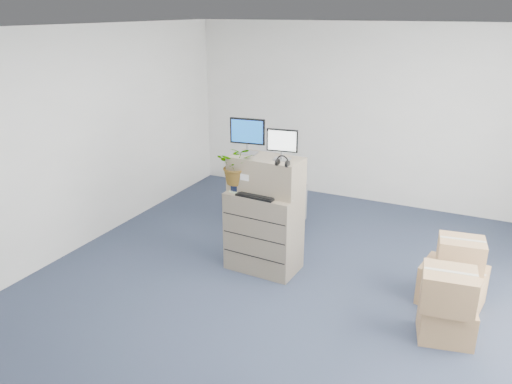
% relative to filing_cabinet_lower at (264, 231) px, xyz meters
% --- Properties ---
extents(ground, '(7.00, 7.00, 0.00)m').
position_rel_filing_cabinet_lower_xyz_m(ground, '(0.57, -0.68, -0.49)').
color(ground, '#242C42').
rests_on(ground, ground).
extents(wall_back, '(6.00, 0.02, 2.80)m').
position_rel_filing_cabinet_lower_xyz_m(wall_back, '(0.57, 2.83, 0.91)').
color(wall_back, silver).
rests_on(wall_back, ground).
extents(filing_cabinet_lower, '(0.86, 0.55, 0.97)m').
position_rel_filing_cabinet_lower_xyz_m(filing_cabinet_lower, '(0.00, 0.00, 0.00)').
color(filing_cabinet_lower, gray).
rests_on(filing_cabinet_lower, ground).
extents(filing_cabinet_upper, '(0.85, 0.46, 0.42)m').
position_rel_filing_cabinet_lower_xyz_m(filing_cabinet_upper, '(0.00, 0.05, 0.69)').
color(filing_cabinet_upper, gray).
rests_on(filing_cabinet_upper, filing_cabinet_lower).
extents(monitor_left, '(0.42, 0.18, 0.41)m').
position_rel_filing_cabinet_lower_xyz_m(monitor_left, '(-0.26, 0.09, 1.13)').
color(monitor_left, '#99999E').
rests_on(monitor_left, filing_cabinet_upper).
extents(monitor_right, '(0.35, 0.16, 0.35)m').
position_rel_filing_cabinet_lower_xyz_m(monitor_right, '(0.20, 0.03, 1.10)').
color(monitor_right, '#99999E').
rests_on(monitor_right, filing_cabinet_upper).
extents(headphones, '(0.14, 0.02, 0.14)m').
position_rel_filing_cabinet_lower_xyz_m(headphones, '(0.29, -0.15, 0.94)').
color(headphones, black).
rests_on(headphones, filing_cabinet_upper).
extents(keyboard, '(0.48, 0.23, 0.02)m').
position_rel_filing_cabinet_lower_xyz_m(keyboard, '(-0.02, -0.15, 0.50)').
color(keyboard, black).
rests_on(keyboard, filing_cabinet_lower).
extents(mouse, '(0.11, 0.08, 0.03)m').
position_rel_filing_cabinet_lower_xyz_m(mouse, '(0.36, -0.13, 0.50)').
color(mouse, silver).
rests_on(mouse, filing_cabinet_lower).
extents(water_bottle, '(0.07, 0.07, 0.23)m').
position_rel_filing_cabinet_lower_xyz_m(water_bottle, '(0.05, 0.02, 0.60)').
color(water_bottle, gray).
rests_on(water_bottle, filing_cabinet_lower).
extents(phone_dock, '(0.06, 0.05, 0.13)m').
position_rel_filing_cabinet_lower_xyz_m(phone_dock, '(-0.03, 0.01, 0.53)').
color(phone_dock, silver).
rests_on(phone_dock, filing_cabinet_lower).
extents(external_drive, '(0.23, 0.19, 0.06)m').
position_rel_filing_cabinet_lower_xyz_m(external_drive, '(0.30, 0.08, 0.52)').
color(external_drive, black).
rests_on(external_drive, filing_cabinet_lower).
extents(tissue_box, '(0.24, 0.15, 0.08)m').
position_rel_filing_cabinet_lower_xyz_m(tissue_box, '(0.30, 0.05, 0.59)').
color(tissue_box, '#3A8AC6').
rests_on(tissue_box, external_drive).
extents(potted_plant, '(0.53, 0.56, 0.45)m').
position_rel_filing_cabinet_lower_xyz_m(potted_plant, '(-0.32, -0.07, 0.74)').
color(potted_plant, '#A9C8A1').
rests_on(potted_plant, filing_cabinet_lower).
extents(office_chair, '(0.69, 0.65, 0.70)m').
position_rel_filing_cabinet_lower_xyz_m(office_chair, '(-0.33, 1.13, -0.13)').
color(office_chair, '#56565B').
rests_on(office_chair, ground).
extents(cardboard_boxes, '(0.69, 1.22, 0.75)m').
position_rel_filing_cabinet_lower_xyz_m(cardboard_boxes, '(2.14, -0.14, -0.14)').
color(cardboard_boxes, '#A2834E').
rests_on(cardboard_boxes, ground).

